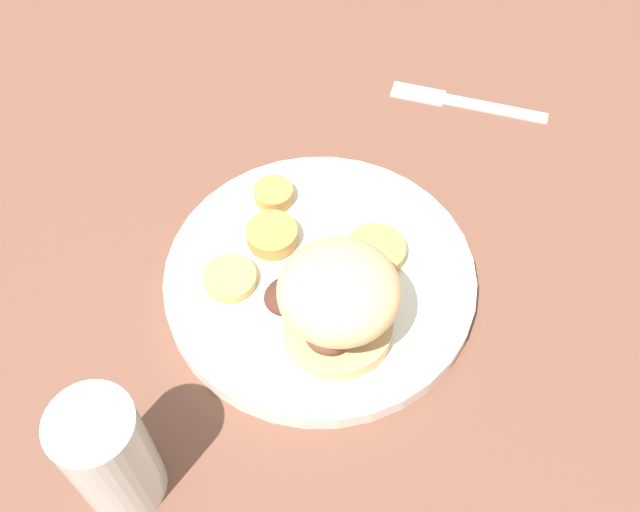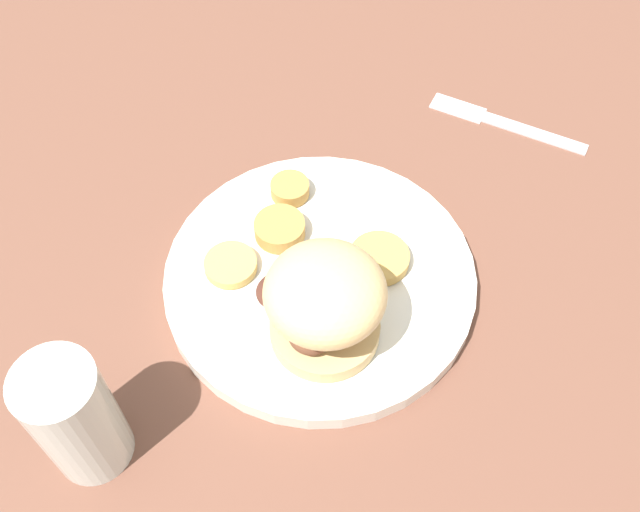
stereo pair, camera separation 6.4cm
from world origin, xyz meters
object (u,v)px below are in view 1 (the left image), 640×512
(dinner_plate, at_px, (320,277))
(sandwich, at_px, (336,301))
(fork, at_px, (466,102))
(drinking_glass, at_px, (110,456))

(dinner_plate, distance_m, sandwich, 0.08)
(fork, bearing_deg, drinking_glass, -87.45)
(fork, bearing_deg, dinner_plate, -85.31)
(fork, height_order, drinking_glass, drinking_glass)
(sandwich, relative_size, fork, 0.72)
(dinner_plate, bearing_deg, fork, 94.69)
(sandwich, xyz_separation_m, fork, (-0.07, 0.32, -0.06))
(dinner_plate, relative_size, drinking_glass, 2.27)
(sandwich, xyz_separation_m, drinking_glass, (-0.05, -0.20, -0.01))
(drinking_glass, bearing_deg, fork, 92.55)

